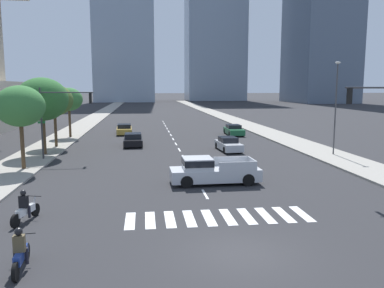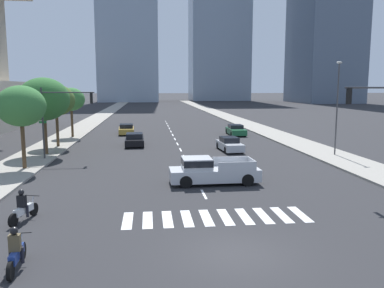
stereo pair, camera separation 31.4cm
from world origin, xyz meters
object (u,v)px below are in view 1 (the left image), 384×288
Objects in this scene: motorcycle_trailing at (25,209)px; street_tree_nearest at (20,106)px; pickup_truck at (211,171)px; sedan_green_1 at (234,130)px; street_tree_second at (42,99)px; street_tree_fourth at (69,100)px; sedan_black_3 at (133,140)px; street_lamp_east at (336,102)px; sedan_silver_0 at (228,144)px; traffic_signal_far at (61,110)px; street_tree_third at (54,100)px; motorcycle_lead at (21,253)px; sedan_gold_2 at (124,130)px.

motorcycle_trailing is 12.56m from street_tree_nearest.
pickup_truck is 25.71m from sedan_green_1.
street_tree_second is 1.15× the size of street_tree_fourth.
street_lamp_east is (17.63, -8.33, 4.16)m from sedan_black_3.
traffic_signal_far is (-14.65, -2.97, 3.53)m from sedan_silver_0.
street_tree_fourth is at bearing 90.00° from street_tree_third.
motorcycle_lead is at bearing 52.01° from pickup_truck.
motorcycle_lead is 0.49× the size of sedan_silver_0.
sedan_gold_2 is at bearing 74.08° from street_tree_nearest.
street_lamp_east is 1.31× the size of street_tree_third.
sedan_black_3 is 0.76× the size of street_tree_third.
sedan_green_1 is 22.03m from street_tree_third.
street_lamp_east reaches higher than street_tree_second.
street_tree_third reaches higher than sedan_silver_0.
sedan_black_3 is at bearing 34.47° from street_tree_second.
traffic_signal_far reaches higher than street_tree_fourth.
motorcycle_trailing is 11.12m from pickup_truck.
street_tree_third is at bearing 147.69° from sedan_gold_2.
street_tree_fourth is at bearing 90.00° from street_tree_second.
street_tree_third is 7.66m from street_tree_fourth.
street_tree_third is at bearing 93.58° from sedan_black_3.
street_lamp_east is at bearing -2.21° from traffic_signal_far.
street_tree_third is at bearing 90.00° from street_tree_second.
sedan_black_3 is 19.93m from street_lamp_east.
sedan_black_3 is (1.38, -10.17, -0.01)m from sedan_gold_2.
sedan_silver_0 is at bearing -31.35° from motorcycle_lead.
street_tree_fourth is at bearing -87.09° from sedan_green_1.
street_tree_third is (-6.17, -10.80, 4.10)m from sedan_gold_2.
sedan_black_3 is 9.94m from traffic_signal_far.
street_lamp_east is 26.33m from street_tree_third.
street_tree_second is (-19.96, -12.93, 4.34)m from sedan_green_1.
pickup_truck is 0.84× the size of street_tree_second.
motorcycle_lead is 28.60m from street_lamp_east.
street_tree_third reaches higher than sedan_green_1.
traffic_signal_far is (-17.99, -15.18, 3.53)m from sedan_green_1.
motorcycle_lead is 5.04m from motorcycle_trailing.
traffic_signal_far is (-1.38, 15.42, 3.55)m from motorcycle_trailing.
street_tree_third is at bearing 5.59° from motorcycle_lead.
street_tree_nearest reaches higher than sedan_black_3.
sedan_gold_2 is at bearing -6.41° from motorcycle_lead.
sedan_silver_0 is 0.66× the size of street_tree_second.
sedan_green_1 is 0.59× the size of street_lamp_east.
sedan_silver_0 is at bearing -14.48° from sedan_green_1.
street_tree_nearest is (-3.35, 11.41, 4.05)m from motorcycle_trailing.
motorcycle_lead is 27.90m from sedan_black_3.
motorcycle_lead is 26.20m from sedan_silver_0.
street_lamp_east is at bearing -50.70° from motorcycle_lead.
street_tree_third is at bearing -106.70° from sedan_silver_0.
sedan_green_1 is 1.03× the size of sedan_gold_2.
motorcycle_lead is 38.67m from sedan_green_1.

